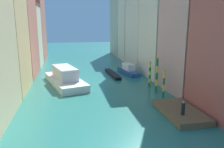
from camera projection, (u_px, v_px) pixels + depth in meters
name	position (u px, v px, depth m)	size (l,w,h in m)	color
ground_plane	(92.00, 80.00, 38.06)	(154.00, 154.00, 0.00)	#28756B
building_left_3	(12.00, 26.00, 39.29)	(7.47, 10.40, 17.81)	#C6705B
building_left_4	(23.00, 36.00, 48.42)	(7.47, 7.58, 13.43)	beige
building_left_5	(29.00, 22.00, 57.20)	(7.47, 11.40, 19.43)	#C6705B
building_right_1	(197.00, 16.00, 30.15)	(7.47, 8.73, 20.61)	tan
building_right_2	(166.00, 31.00, 39.61)	(7.47, 9.47, 16.19)	beige
building_right_3	(147.00, 19.00, 48.54)	(7.47, 10.20, 20.72)	beige
building_right_4	(135.00, 27.00, 57.68)	(7.47, 7.53, 16.93)	beige
building_right_5	(126.00, 22.00, 66.60)	(7.47, 11.46, 19.22)	#BCB299
waterfront_dock	(180.00, 112.00, 23.76)	(3.64, 6.87, 0.60)	brown
person_on_dock	(183.00, 108.00, 22.06)	(0.36, 0.36, 1.45)	black
mooring_pole_0	(164.00, 83.00, 28.68)	(0.30, 0.30, 3.78)	#197247
mooring_pole_1	(157.00, 74.00, 30.82)	(0.35, 0.35, 4.99)	#197247
mooring_pole_2	(150.00, 73.00, 34.01)	(0.39, 0.39, 3.87)	#197247
vaporetto_white	(65.00, 78.00, 35.11)	(6.95, 12.08, 2.82)	white
gondola_black	(113.00, 74.00, 41.52)	(1.52, 8.23, 0.50)	black
motorboat_0	(128.00, 70.00, 42.44)	(2.76, 7.17, 2.00)	#234C93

